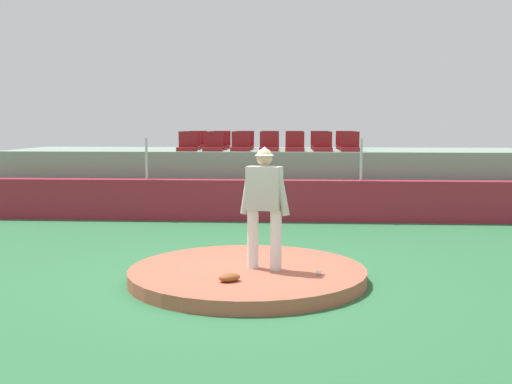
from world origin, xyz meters
name	(u,v)px	position (x,y,z in m)	size (l,w,h in m)	color
ground_plane	(247,281)	(0.00, 0.00, 0.00)	(60.00, 60.00, 0.00)	#2D6A3E
pitchers_mound	(247,274)	(0.00, 0.00, 0.10)	(3.47, 3.47, 0.19)	#AC5942
pitcher	(264,198)	(0.25, -0.04, 1.23)	(0.75, 0.38, 1.78)	silver
baseball	(319,272)	(1.02, -0.36, 0.23)	(0.07, 0.07, 0.07)	white
fielding_glove	(229,277)	(-0.18, -0.80, 0.25)	(0.30, 0.20, 0.11)	brown
brick_barrier	(266,200)	(0.00, 5.74, 0.49)	(14.84, 0.40, 0.98)	maroon
fence_post_left	(146,159)	(-2.87, 5.74, 1.47)	(0.06, 0.06, 0.99)	silver
fence_post_right	(361,160)	(2.24, 5.74, 1.47)	(0.06, 0.06, 0.99)	silver
bleacher_platform	(270,179)	(0.00, 8.05, 0.81)	(13.94, 3.39, 1.61)	gray
stadium_chair_0	(187,145)	(-2.07, 6.88, 1.77)	(0.48, 0.44, 0.50)	maroon
stadium_chair_1	(213,145)	(-1.41, 6.88, 1.77)	(0.48, 0.44, 0.50)	maroon
stadium_chair_2	(241,145)	(-0.70, 6.89, 1.77)	(0.48, 0.44, 0.50)	maroon
stadium_chair_3	(269,145)	(0.03, 6.91, 1.77)	(0.48, 0.44, 0.50)	maroon
stadium_chair_4	(295,145)	(0.69, 6.87, 1.77)	(0.48, 0.44, 0.50)	maroon
stadium_chair_5	(323,145)	(1.39, 6.89, 1.77)	(0.48, 0.44, 0.50)	maroon
stadium_chair_6	(350,145)	(2.08, 6.89, 1.77)	(0.48, 0.44, 0.50)	maroon
stadium_chair_7	(191,144)	(-2.13, 7.79, 1.77)	(0.48, 0.44, 0.50)	maroon
stadium_chair_8	(218,144)	(-1.40, 7.76, 1.77)	(0.48, 0.44, 0.50)	maroon
stadium_chair_9	(244,144)	(-0.70, 7.81, 1.77)	(0.48, 0.44, 0.50)	maroon
stadium_chair_10	(270,144)	(0.02, 7.76, 1.77)	(0.48, 0.44, 0.50)	maroon
stadium_chair_11	(294,144)	(0.67, 7.79, 1.77)	(0.48, 0.44, 0.50)	maroon
stadium_chair_12	(321,144)	(1.39, 7.75, 1.77)	(0.48, 0.44, 0.50)	maroon
stadium_chair_13	(347,144)	(2.09, 7.76, 1.77)	(0.48, 0.44, 0.50)	maroon
stadium_chair_14	(198,143)	(-2.08, 8.70, 1.77)	(0.48, 0.44, 0.50)	maroon
stadium_chair_15	(222,143)	(-1.40, 8.69, 1.77)	(0.48, 0.44, 0.50)	maroon
stadium_chair_16	(245,143)	(-0.72, 8.71, 1.77)	(0.48, 0.44, 0.50)	maroon
stadium_chair_17	(270,143)	(-0.01, 8.69, 1.77)	(0.48, 0.44, 0.50)	maroon
stadium_chair_18	(295,143)	(0.69, 8.69, 1.77)	(0.48, 0.44, 0.50)	maroon
stadium_chair_19	(319,143)	(1.38, 8.70, 1.77)	(0.48, 0.44, 0.50)	maroon
stadium_chair_20	(345,143)	(2.08, 8.67, 1.77)	(0.48, 0.44, 0.50)	maroon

